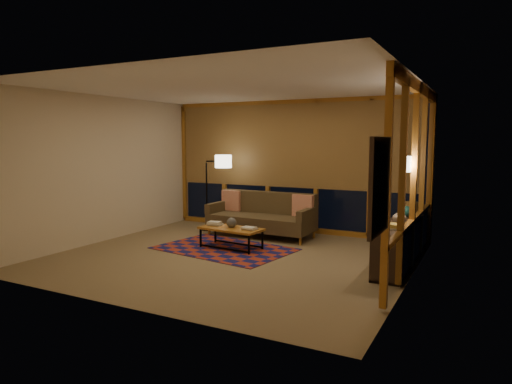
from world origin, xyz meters
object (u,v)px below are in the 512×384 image
at_px(coffee_table, 231,238).
at_px(bookshelf, 403,240).
at_px(sofa, 261,215).
at_px(floor_lamp, 207,192).

bearing_deg(coffee_table, bookshelf, 15.38).
height_order(sofa, bookshelf, sofa).
distance_m(sofa, bookshelf, 2.87).
distance_m(floor_lamp, bookshelf, 4.21).
relative_size(sofa, bookshelf, 0.78).
relative_size(sofa, floor_lamp, 1.30).
bearing_deg(floor_lamp, sofa, -20.58).
bearing_deg(bookshelf, coffee_table, -169.61).
bearing_deg(sofa, floor_lamp, 176.89).
xyz_separation_m(coffee_table, floor_lamp, (-1.32, 1.23, 0.61)).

